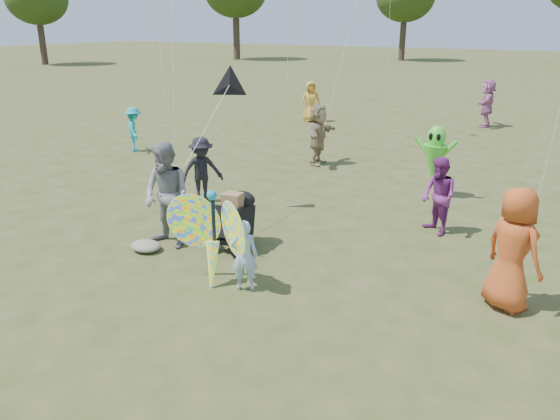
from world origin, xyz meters
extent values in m
plane|color=#51592B|center=(0.00, 0.00, 0.00)|extent=(160.00, 160.00, 0.00)
imported|color=#9CC2DD|center=(-0.35, 0.63, 0.59)|extent=(0.51, 0.45, 1.17)
imported|color=gray|center=(-2.56, 1.44, 0.99)|extent=(1.05, 0.86, 1.99)
ellipsoid|color=gray|center=(-2.79, 1.02, 0.09)|extent=(0.58, 0.48, 0.19)
imported|color=#BD4C1E|center=(3.35, 2.06, 0.93)|extent=(1.09, 1.00, 1.87)
imported|color=black|center=(-3.59, 3.84, 0.78)|extent=(1.06, 1.15, 1.55)
imported|color=#98825D|center=(-2.79, 8.39, 0.89)|extent=(0.66, 1.69, 1.78)
imported|color=#7B2978|center=(1.67, 4.55, 0.78)|extent=(0.95, 0.94, 1.55)
imported|color=gold|center=(-6.17, 14.72, 0.84)|extent=(0.98, 0.91, 1.68)
imported|color=teal|center=(-8.71, 7.02, 0.72)|extent=(1.04, 1.03, 1.43)
imported|color=#B9699D|center=(0.43, 17.14, 0.93)|extent=(0.69, 1.77, 1.87)
cube|color=black|center=(-1.41, 1.95, 0.55)|extent=(0.56, 0.91, 0.71)
cube|color=black|center=(-1.41, 1.95, 0.22)|extent=(0.49, 0.73, 0.10)
ellipsoid|color=black|center=(-1.41, 2.20, 0.88)|extent=(0.51, 0.45, 0.33)
cylinder|color=black|center=(-1.65, 1.60, 0.15)|extent=(0.09, 0.30, 0.30)
cylinder|color=black|center=(-1.17, 1.60, 0.15)|extent=(0.09, 0.30, 0.30)
cylinder|color=black|center=(-1.41, 2.40, 0.11)|extent=(0.08, 0.22, 0.22)
cylinder|color=black|center=(-1.41, 1.47, 0.98)|extent=(0.44, 0.08, 0.03)
cube|color=#9D724C|center=(-1.41, 1.90, 0.96)|extent=(0.37, 0.32, 0.26)
ellipsoid|color=#FE2834|center=(-1.30, 0.61, 0.99)|extent=(0.98, 0.71, 1.24)
ellipsoid|color=#FE2834|center=(-0.54, 0.61, 0.99)|extent=(0.98, 0.71, 1.24)
cylinder|color=black|center=(-0.92, 0.63, 0.94)|extent=(0.06, 0.06, 1.00)
cone|color=#FE2834|center=(-0.87, 0.46, 0.30)|extent=(0.36, 0.49, 0.93)
sphere|color=teal|center=(-0.92, 0.61, 1.49)|extent=(0.16, 0.16, 0.16)
cone|color=black|center=(-2.66, 3.72, 2.78)|extent=(0.89, 0.62, 0.81)
cylinder|color=silver|center=(-2.41, 2.63, 2.19)|extent=(0.51, 2.19, 1.19)
cone|color=#48CD30|center=(0.97, 6.91, 0.80)|extent=(0.56, 0.56, 0.95)
ellipsoid|color=#48CD30|center=(0.97, 6.91, 1.45)|extent=(0.44, 0.39, 0.57)
ellipsoid|color=black|center=(0.88, 6.73, 1.50)|extent=(0.10, 0.05, 0.17)
ellipsoid|color=black|center=(1.06, 6.73, 1.50)|extent=(0.10, 0.05, 0.17)
cylinder|color=#48CD30|center=(0.67, 6.91, 1.20)|extent=(0.43, 0.10, 0.49)
cylinder|color=#48CD30|center=(1.27, 6.91, 1.20)|extent=(0.43, 0.10, 0.49)
cylinder|color=silver|center=(1.27, 6.71, 0.20)|extent=(0.61, 0.41, 0.41)
cylinder|color=#3A2D21|center=(-30.00, 45.00, 2.10)|extent=(0.70, 0.70, 4.20)
cylinder|color=#3A2D21|center=(-14.00, 52.00, 1.89)|extent=(0.63, 0.63, 3.78)
cylinder|color=#3A2D21|center=(-42.00, 30.00, 1.78)|extent=(0.59, 0.59, 3.57)
camera|label=1|loc=(3.96, -5.89, 4.07)|focal=35.00mm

